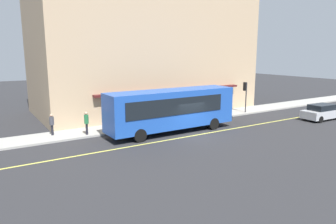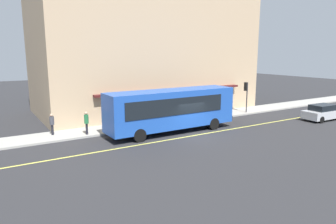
{
  "view_description": "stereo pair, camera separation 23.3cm",
  "coord_description": "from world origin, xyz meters",
  "px_view_note": "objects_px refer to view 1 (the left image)",
  "views": [
    {
      "loc": [
        -14.54,
        -19.08,
        6.5
      ],
      "look_at": [
        -1.09,
        2.39,
        1.6
      ],
      "focal_mm": 33.29,
      "sensor_mm": 36.0,
      "label": 1
    },
    {
      "loc": [
        -14.34,
        -19.2,
        6.5
      ],
      "look_at": [
        -1.09,
        2.39,
        1.6
      ],
      "focal_mm": 33.29,
      "sensor_mm": 36.0,
      "label": 2
    }
  ],
  "objects_px": {
    "pedestrian_by_curb": "(86,121)",
    "pedestrian_near_storefront": "(52,122)",
    "traffic_light": "(245,90)",
    "car_silver": "(322,112)",
    "bus": "(172,108)"
  },
  "relations": [
    {
      "from": "pedestrian_by_curb",
      "to": "pedestrian_near_storefront",
      "type": "bearing_deg",
      "value": 151.28
    },
    {
      "from": "traffic_light",
      "to": "pedestrian_by_curb",
      "type": "distance_m",
      "value": 17.34
    },
    {
      "from": "pedestrian_by_curb",
      "to": "pedestrian_near_storefront",
      "type": "distance_m",
      "value": 2.64
    },
    {
      "from": "traffic_light",
      "to": "pedestrian_by_curb",
      "type": "relative_size",
      "value": 1.76
    },
    {
      "from": "car_silver",
      "to": "pedestrian_by_curb",
      "type": "height_order",
      "value": "pedestrian_by_curb"
    },
    {
      "from": "car_silver",
      "to": "pedestrian_by_curb",
      "type": "bearing_deg",
      "value": 164.11
    },
    {
      "from": "traffic_light",
      "to": "bus",
      "type": "bearing_deg",
      "value": -166.57
    },
    {
      "from": "traffic_light",
      "to": "pedestrian_by_curb",
      "type": "height_order",
      "value": "traffic_light"
    },
    {
      "from": "car_silver",
      "to": "pedestrian_by_curb",
      "type": "relative_size",
      "value": 2.4
    },
    {
      "from": "bus",
      "to": "car_silver",
      "type": "bearing_deg",
      "value": -13.79
    },
    {
      "from": "traffic_light",
      "to": "pedestrian_near_storefront",
      "type": "bearing_deg",
      "value": 176.91
    },
    {
      "from": "traffic_light",
      "to": "pedestrian_near_storefront",
      "type": "relative_size",
      "value": 1.9
    },
    {
      "from": "pedestrian_near_storefront",
      "to": "traffic_light",
      "type": "bearing_deg",
      "value": -3.09
    },
    {
      "from": "traffic_light",
      "to": "car_silver",
      "type": "relative_size",
      "value": 0.73
    },
    {
      "from": "bus",
      "to": "pedestrian_by_curb",
      "type": "xyz_separation_m",
      "value": [
        -6.36,
        2.4,
        -0.74
      ]
    }
  ]
}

